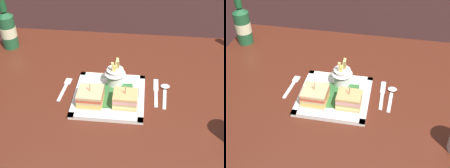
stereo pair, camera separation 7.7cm
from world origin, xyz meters
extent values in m
cube|color=#4C1F13|center=(0.00, 0.00, 0.72)|extent=(1.14, 0.85, 0.04)
cylinder|color=#45251A|center=(-0.49, 0.35, 0.35)|extent=(0.08, 0.08, 0.70)
cylinder|color=#3B311C|center=(0.49, 0.35, 0.35)|extent=(0.08, 0.08, 0.70)
cube|color=white|center=(-0.01, -0.06, 0.75)|extent=(0.25, 0.25, 0.01)
cube|color=#2D612E|center=(-0.01, -0.06, 0.75)|extent=(0.19, 0.16, 0.00)
cube|color=white|center=(-0.01, -0.18, 0.76)|extent=(0.25, 0.02, 0.01)
cube|color=white|center=(-0.01, 0.06, 0.76)|extent=(0.25, 0.02, 0.01)
cube|color=white|center=(-0.13, -0.06, 0.76)|extent=(0.02, 0.25, 0.01)
cube|color=white|center=(0.10, -0.06, 0.76)|extent=(0.02, 0.25, 0.01)
cube|color=tan|center=(-0.07, -0.11, 0.76)|extent=(0.09, 0.09, 0.01)
cube|color=#DFB751|center=(-0.07, -0.11, 0.77)|extent=(0.09, 0.09, 0.01)
cube|color=tan|center=(-0.07, -0.11, 0.78)|extent=(0.09, 0.09, 0.01)
cube|color=#CA5134|center=(-0.07, -0.11, 0.79)|extent=(0.09, 0.09, 0.01)
cube|color=tan|center=(-0.07, -0.11, 0.80)|extent=(0.09, 0.09, 0.01)
cylinder|color=tan|center=(-0.07, -0.11, 0.79)|extent=(0.00, 0.00, 0.08)
cube|color=tan|center=(0.05, -0.11, 0.76)|extent=(0.08, 0.07, 0.01)
cube|color=#E4D880|center=(0.05, -0.11, 0.77)|extent=(0.08, 0.07, 0.01)
cube|color=tan|center=(0.05, -0.11, 0.78)|extent=(0.08, 0.07, 0.01)
cube|color=pink|center=(0.05, -0.11, 0.79)|extent=(0.08, 0.07, 0.01)
cube|color=tan|center=(0.05, -0.11, 0.80)|extent=(0.08, 0.07, 0.01)
cylinder|color=tan|center=(0.05, -0.11, 0.79)|extent=(0.00, 0.00, 0.08)
cylinder|color=white|center=(0.00, 0.01, 0.78)|extent=(0.06, 0.06, 0.07)
cone|color=white|center=(0.00, 0.01, 0.81)|extent=(0.08, 0.08, 0.03)
cube|color=#EAE07D|center=(0.00, 0.03, 0.82)|extent=(0.02, 0.01, 0.07)
cube|color=#E8D466|center=(0.00, 0.00, 0.81)|extent=(0.01, 0.01, 0.05)
cube|color=#E6D17D|center=(-0.01, 0.00, 0.82)|extent=(0.01, 0.01, 0.07)
cube|color=#F1D07C|center=(0.01, 0.01, 0.83)|extent=(0.01, 0.03, 0.08)
cube|color=#EDD16B|center=(0.00, 0.01, 0.81)|extent=(0.01, 0.01, 0.05)
cylinder|color=#205733|center=(-0.50, 0.25, 0.82)|extent=(0.07, 0.07, 0.15)
cone|color=#1E522F|center=(-0.50, 0.25, 0.90)|extent=(0.07, 0.07, 0.02)
cylinder|color=#1A532B|center=(-0.50, 0.25, 0.95)|extent=(0.03, 0.03, 0.06)
cylinder|color=beige|center=(-0.50, 0.25, 0.82)|extent=(0.07, 0.07, 0.05)
cube|color=silver|center=(-0.19, -0.05, 0.74)|extent=(0.02, 0.10, 0.00)
cube|color=silver|center=(-0.18, 0.02, 0.74)|extent=(0.03, 0.04, 0.00)
cube|color=silver|center=(0.16, -0.05, 0.74)|extent=(0.01, 0.09, 0.00)
cube|color=silver|center=(0.16, 0.03, 0.74)|extent=(0.02, 0.07, 0.00)
cube|color=silver|center=(0.19, -0.05, 0.74)|extent=(0.02, 0.11, 0.00)
ellipsoid|color=silver|center=(0.19, 0.02, 0.75)|extent=(0.03, 0.03, 0.01)
camera|label=1|loc=(0.09, -0.92, 1.48)|focal=49.47mm
camera|label=2|loc=(0.16, -0.90, 1.48)|focal=49.47mm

